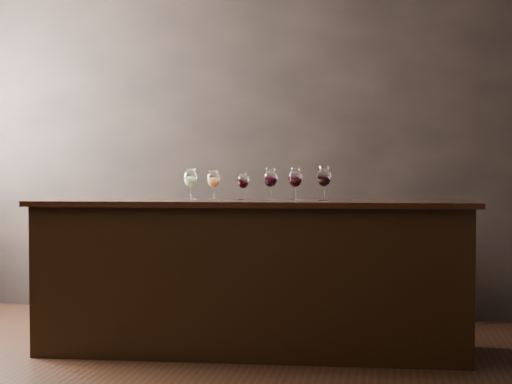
% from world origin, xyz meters
% --- Properties ---
extents(room_shell, '(5.02, 4.52, 2.81)m').
position_xyz_m(room_shell, '(-0.23, 0.11, 1.81)').
color(room_shell, black).
rests_on(room_shell, ground).
extents(bar_counter, '(2.75, 0.79, 0.95)m').
position_xyz_m(bar_counter, '(0.57, 1.03, 0.48)').
color(bar_counter, black).
rests_on(bar_counter, ground).
extents(bar_top, '(2.85, 0.86, 0.04)m').
position_xyz_m(bar_top, '(0.57, 1.03, 0.97)').
color(bar_top, black).
rests_on(bar_top, bar_counter).
extents(back_bar_shelf, '(2.17, 0.40, 0.78)m').
position_xyz_m(back_bar_shelf, '(-0.10, 2.03, 0.39)').
color(back_bar_shelf, black).
rests_on(back_bar_shelf, ground).
extents(glass_white, '(0.09, 0.09, 0.20)m').
position_xyz_m(glass_white, '(0.16, 1.06, 1.12)').
color(glass_white, white).
rests_on(glass_white, bar_top).
extents(glass_amber, '(0.08, 0.08, 0.19)m').
position_xyz_m(glass_amber, '(0.33, 0.99, 1.12)').
color(glass_amber, white).
rests_on(glass_amber, bar_top).
extents(glass_red_a, '(0.08, 0.08, 0.18)m').
position_xyz_m(glass_red_a, '(0.51, 1.06, 1.11)').
color(glass_red_a, white).
rests_on(glass_red_a, bar_top).
extents(glass_red_b, '(0.09, 0.09, 0.20)m').
position_xyz_m(glass_red_b, '(0.70, 1.06, 1.12)').
color(glass_red_b, white).
rests_on(glass_red_b, bar_top).
extents(glass_red_c, '(0.09, 0.09, 0.21)m').
position_xyz_m(glass_red_c, '(0.86, 1.00, 1.13)').
color(glass_red_c, white).
rests_on(glass_red_c, bar_top).
extents(glass_red_d, '(0.09, 0.09, 0.22)m').
position_xyz_m(glass_red_d, '(1.04, 1.04, 1.13)').
color(glass_red_d, white).
rests_on(glass_red_d, bar_top).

